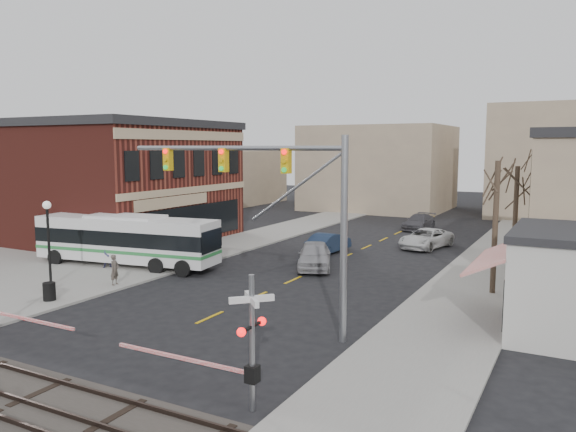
% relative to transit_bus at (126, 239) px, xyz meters
% --- Properties ---
extents(ground, '(160.00, 160.00, 0.00)m').
position_rel_transit_bus_xyz_m(ground, '(11.00, -8.29, -1.77)').
color(ground, black).
rests_on(ground, ground).
extents(sidewalk_west, '(5.00, 60.00, 0.12)m').
position_rel_transit_bus_xyz_m(sidewalk_west, '(1.50, 11.71, -1.71)').
color(sidewalk_west, gray).
rests_on(sidewalk_west, ground).
extents(sidewalk_east, '(5.00, 60.00, 0.12)m').
position_rel_transit_bus_xyz_m(sidewalk_east, '(20.50, 11.71, -1.71)').
color(sidewalk_east, gray).
rests_on(sidewalk_east, ground).
extents(ballast_strip, '(160.00, 5.00, 0.06)m').
position_rel_transit_bus_xyz_m(ballast_strip, '(11.00, -16.29, -1.74)').
color(ballast_strip, '#332D28').
rests_on(ballast_strip, ground).
extents(rail_tracks, '(160.00, 3.91, 0.14)m').
position_rel_transit_bus_xyz_m(rail_tracks, '(11.00, -16.29, -1.65)').
color(rail_tracks, '#2D231E').
rests_on(rail_tracks, ground).
extents(brick_building, '(30.40, 15.40, 9.60)m').
position_rel_transit_bus_xyz_m(brick_building, '(-15.98, 7.71, 3.04)').
color(brick_building, maroon).
rests_on(brick_building, ground).
extents(tree_east_a, '(0.28, 0.28, 6.75)m').
position_rel_transit_bus_xyz_m(tree_east_a, '(21.50, 3.71, 1.73)').
color(tree_east_a, '#382B21').
rests_on(tree_east_a, sidewalk_east).
extents(tree_east_b, '(0.28, 0.28, 6.30)m').
position_rel_transit_bus_xyz_m(tree_east_b, '(21.80, 9.71, 1.50)').
color(tree_east_b, '#382B21').
rests_on(tree_east_b, sidewalk_east).
extents(tree_east_c, '(0.28, 0.28, 7.20)m').
position_rel_transit_bus_xyz_m(tree_east_c, '(22.00, 17.71, 1.95)').
color(tree_east_c, '#382B21').
rests_on(tree_east_c, sidewalk_east).
extents(transit_bus, '(12.36, 4.29, 3.12)m').
position_rel_transit_bus_xyz_m(transit_bus, '(0.00, 0.00, 0.00)').
color(transit_bus, silver).
rests_on(transit_bus, ground).
extents(traffic_signal_mast, '(10.36, 0.30, 8.00)m').
position_rel_transit_bus_xyz_m(traffic_signal_mast, '(14.58, -6.35, 3.99)').
color(traffic_signal_mast, gray).
rests_on(traffic_signal_mast, ground).
extents(rr_crossing_east, '(5.60, 1.36, 4.00)m').
position_rel_transit_bus_xyz_m(rr_crossing_east, '(16.92, -12.93, 0.20)').
color(rr_crossing_east, gray).
rests_on(rr_crossing_east, ground).
extents(street_lamp, '(0.44, 0.44, 4.59)m').
position_rel_transit_bus_xyz_m(street_lamp, '(0.26, -5.96, 1.61)').
color(street_lamp, black).
rests_on(street_lamp, sidewalk_west).
extents(trash_bin, '(0.60, 0.60, 0.88)m').
position_rel_transit_bus_xyz_m(trash_bin, '(2.68, -8.00, -1.21)').
color(trash_bin, black).
rests_on(trash_bin, sidewalk_west).
extents(car_a, '(3.80, 5.32, 1.68)m').
position_rel_transit_bus_xyz_m(car_a, '(10.74, 5.08, -0.92)').
color(car_a, '#99989C').
rests_on(car_a, ground).
extents(car_b, '(1.84, 4.49, 1.45)m').
position_rel_transit_bus_xyz_m(car_b, '(9.39, 10.28, -1.04)').
color(car_b, '#18263D').
rests_on(car_b, ground).
extents(car_c, '(3.51, 5.62, 1.45)m').
position_rel_transit_bus_xyz_m(car_c, '(15.06, 15.48, -1.04)').
color(car_c, silver).
rests_on(car_c, ground).
extents(car_d, '(2.27, 4.93, 1.40)m').
position_rel_transit_bus_xyz_m(car_d, '(12.04, 24.59, -1.07)').
color(car_d, '#424147').
rests_on(car_d, ground).
extents(pedestrian_near, '(0.49, 0.66, 1.66)m').
position_rel_transit_bus_xyz_m(pedestrian_near, '(3.20, -4.21, -0.82)').
color(pedestrian_near, '#514841').
rests_on(pedestrian_near, sidewalk_west).
extents(pedestrian_far, '(0.98, 1.03, 1.68)m').
position_rel_transit_bus_xyz_m(pedestrian_far, '(-0.35, -1.14, -0.81)').
color(pedestrian_far, '#35375E').
rests_on(pedestrian_far, sidewalk_west).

